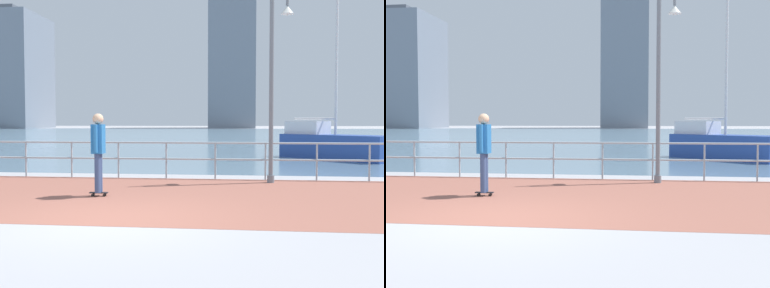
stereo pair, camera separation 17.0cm
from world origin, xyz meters
The scene contains 9 objects.
ground centered at (0.00, 40.00, 0.00)m, with size 220.00×220.00×0.00m, color #9E9EA3.
brick_paving centered at (0.00, 2.50, 0.00)m, with size 28.00×6.11×0.01m, color #935647.
harbor_water centered at (0.00, 50.55, 0.00)m, with size 180.00×88.00×0.00m, color slate.
waterfront_railing centered at (0.00, 5.55, 0.73)m, with size 25.25×0.06×1.05m.
lamppost centered at (3.04, 5.05, 2.99)m, with size 0.70×0.62×5.41m.
skateboarder centered at (-0.94, 2.26, 1.09)m, with size 0.41×0.55×1.80m.
sailboat_blue centered at (5.97, 13.10, 0.66)m, with size 4.56×4.54×6.90m.
tower_glass centered at (-53.54, 97.15, 13.29)m, with size 16.84×16.42×28.24m.
tower_concrete centered at (-0.63, 104.37, 18.12)m, with size 10.65×14.92×37.91m.
Camera 1 is at (2.21, -7.50, 1.64)m, focal length 43.52 mm.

